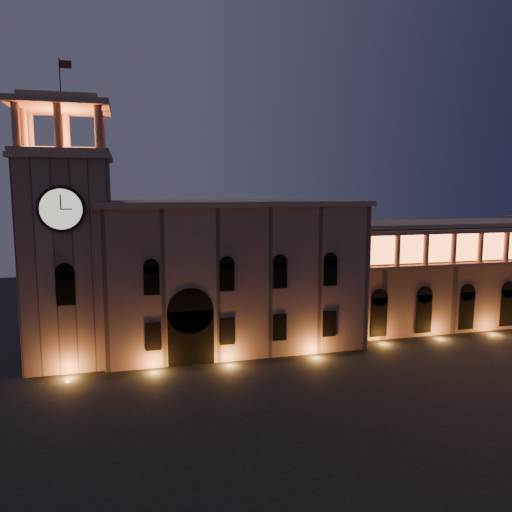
# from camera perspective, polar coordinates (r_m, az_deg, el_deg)

# --- Properties ---
(ground) EXTENTS (160.00, 160.00, 0.00)m
(ground) POSITION_cam_1_polar(r_m,az_deg,el_deg) (43.29, 6.67, -18.36)
(ground) COLOR black
(ground) RESTS_ON ground
(government_building) EXTENTS (30.80, 12.80, 17.60)m
(government_building) POSITION_cam_1_polar(r_m,az_deg,el_deg) (60.25, -2.66, -2.08)
(government_building) COLOR #856157
(government_building) RESTS_ON ground
(clock_tower) EXTENTS (9.80, 9.80, 32.40)m
(clock_tower) POSITION_cam_1_polar(r_m,az_deg,el_deg) (57.82, -20.64, 0.76)
(clock_tower) COLOR #856157
(clock_tower) RESTS_ON ground
(colonnade_wing) EXTENTS (40.60, 11.50, 14.50)m
(colonnade_wing) POSITION_cam_1_polar(r_m,az_deg,el_deg) (76.80, 22.73, -1.64)
(colonnade_wing) COLOR #805C52
(colonnade_wing) RESTS_ON ground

